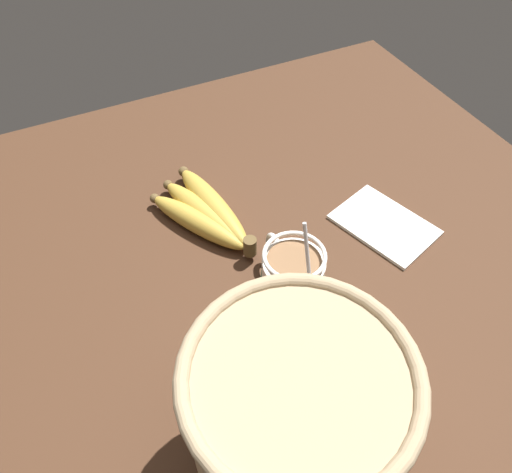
% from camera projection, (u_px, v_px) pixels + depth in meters
% --- Properties ---
extents(table, '(1.04, 1.04, 0.03)m').
position_uv_depth(table, '(284.00, 271.00, 0.76)').
color(table, '#422819').
rests_on(table, ground).
extents(coffee_mug, '(0.14, 0.09, 0.16)m').
position_uv_depth(coffee_mug, '(292.00, 277.00, 0.69)').
color(coffee_mug, white).
rests_on(coffee_mug, table).
extents(banana_bunch, '(0.23, 0.13, 0.04)m').
position_uv_depth(banana_bunch, '(206.00, 213.00, 0.80)').
color(banana_bunch, brown).
rests_on(banana_bunch, table).
extents(woven_basket, '(0.22, 0.22, 0.20)m').
position_uv_depth(woven_basket, '(294.00, 418.00, 0.49)').
color(woven_basket, tan).
rests_on(woven_basket, table).
extents(napkin, '(0.18, 0.15, 0.01)m').
position_uv_depth(napkin, '(383.00, 224.00, 0.80)').
color(napkin, white).
rests_on(napkin, table).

